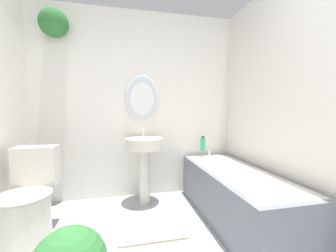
{
  "coord_description": "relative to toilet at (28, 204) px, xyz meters",
  "views": [
    {
      "loc": [
        -0.2,
        -0.36,
        1.12
      ],
      "look_at": [
        0.2,
        1.46,
        0.98
      ],
      "focal_mm": 22.0,
      "sensor_mm": 36.0,
      "label": 1
    }
  ],
  "objects": [
    {
      "name": "bathtub",
      "position": [
        1.94,
        -0.07,
        -0.05
      ],
      "size": [
        0.65,
        1.59,
        0.59
      ],
      "color": "slate",
      "rests_on": "ground_plane"
    },
    {
      "name": "wall_back",
      "position": [
        0.93,
        0.8,
        0.95
      ],
      "size": [
        2.68,
        0.31,
        2.4
      ],
      "color": "silver",
      "rests_on": "ground_plane"
    },
    {
      "name": "shampoo_bottle",
      "position": [
        1.85,
        0.64,
        0.36
      ],
      "size": [
        0.07,
        0.07,
        0.2
      ],
      "color": "#38B275",
      "rests_on": "bathtub"
    },
    {
      "name": "toilet",
      "position": [
        0.0,
        0.0,
        0.0
      ],
      "size": [
        0.43,
        0.6,
        0.79
      ],
      "color": "beige",
      "rests_on": "ground_plane"
    },
    {
      "name": "wall_right",
      "position": [
        2.31,
        -0.39,
        0.88
      ],
      "size": [
        0.06,
        2.47,
        2.4
      ],
      "color": "silver",
      "rests_on": "ground_plane"
    },
    {
      "name": "bath_mat",
      "position": [
        1.06,
        -0.09,
        -0.31
      ],
      "size": [
        0.6,
        0.38,
        0.02
      ],
      "color": "#B7A88E",
      "rests_on": "ground_plane"
    },
    {
      "name": "pedestal_sink",
      "position": [
        1.06,
        0.51,
        0.29
      ],
      "size": [
        0.45,
        0.45,
        0.9
      ],
      "color": "beige",
      "rests_on": "ground_plane"
    }
  ]
}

